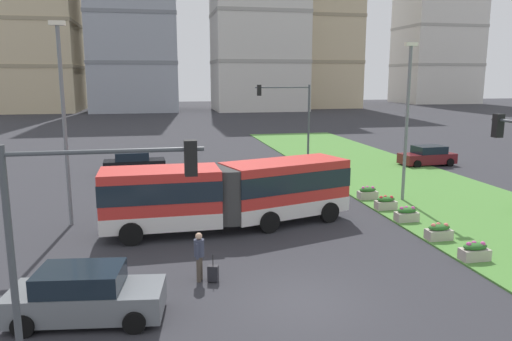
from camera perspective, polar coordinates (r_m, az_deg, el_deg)
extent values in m
plane|color=#2D2D33|center=(16.15, 5.43, -14.95)|extent=(260.00, 260.00, 0.00)
cube|color=#4C8438|center=(29.69, 22.02, -3.56)|extent=(10.00, 70.00, 0.08)
cube|color=red|center=(24.03, 3.35, -1.90)|extent=(6.47, 4.17, 2.55)
cube|color=silver|center=(24.25, 3.33, -4.03)|extent=(6.50, 4.20, 0.70)
cube|color=#19232D|center=(23.94, 3.36, -0.91)|extent=(6.52, 4.22, 0.90)
cube|color=red|center=(22.35, -10.99, -3.05)|extent=(5.23, 2.56, 2.55)
cube|color=silver|center=(22.59, -10.91, -5.33)|extent=(5.25, 2.58, 0.70)
cube|color=#19232D|center=(22.25, -11.03, -1.99)|extent=(5.27, 2.60, 0.90)
cylinder|color=#383838|center=(22.61, -3.11, -2.71)|extent=(2.40, 2.40, 2.45)
cylinder|color=black|center=(26.29, 5.20, -3.56)|extent=(1.04, 0.57, 1.00)
cylinder|color=black|center=(24.33, 8.50, -4.81)|extent=(1.04, 0.57, 1.00)
cylinder|color=black|center=(24.60, -1.40, -4.52)|extent=(1.04, 0.57, 1.00)
cylinder|color=black|center=(22.50, 1.55, -5.99)|extent=(1.04, 0.57, 1.00)
cylinder|color=black|center=(23.89, -14.09, -5.32)|extent=(1.00, 0.29, 1.00)
cylinder|color=black|center=(21.49, -14.28, -7.15)|extent=(1.00, 0.29, 1.00)
sphere|color=#F9EFC6|center=(26.63, 7.81, -2.76)|extent=(0.24, 0.24, 0.24)
sphere|color=#F9EFC6|center=(25.25, 10.25, -3.59)|extent=(0.24, 0.24, 0.24)
cube|color=slate|center=(15.62, -18.99, -14.09)|extent=(4.60, 2.36, 0.80)
cube|color=black|center=(15.39, -19.71, -11.69)|extent=(2.57, 1.98, 0.60)
cylinder|color=black|center=(16.22, -12.83, -13.81)|extent=(0.66, 0.30, 0.64)
cylinder|color=black|center=(14.63, -13.93, -16.72)|extent=(0.66, 0.30, 0.64)
cylinder|color=black|center=(16.94, -23.18, -13.34)|extent=(0.66, 0.30, 0.64)
cylinder|color=black|center=(15.42, -25.42, -15.99)|extent=(0.66, 0.30, 0.64)
cube|color=maroon|center=(41.72, 19.21, 1.35)|extent=(4.53, 2.15, 0.80)
cube|color=black|center=(41.70, 19.44, 2.30)|extent=(2.51, 1.87, 0.60)
cylinder|color=black|center=(40.18, 18.18, 0.69)|extent=(0.66, 0.27, 0.64)
cylinder|color=black|center=(41.65, 16.79, 1.11)|extent=(0.66, 0.27, 0.64)
cylinder|color=black|center=(41.94, 21.57, 0.88)|extent=(0.66, 0.27, 0.64)
cylinder|color=black|center=(43.35, 20.13, 1.28)|extent=(0.66, 0.27, 0.64)
cube|color=black|center=(37.41, -13.88, 0.61)|extent=(4.48, 2.00, 0.80)
cube|color=black|center=(37.30, -14.16, 1.65)|extent=(2.45, 1.79, 0.60)
cylinder|color=black|center=(38.37, -11.64, 0.56)|extent=(0.65, 0.25, 0.64)
cylinder|color=black|center=(36.60, -11.51, 0.07)|extent=(0.65, 0.25, 0.64)
cylinder|color=black|center=(38.37, -16.12, 0.35)|extent=(0.65, 0.25, 0.64)
cylinder|color=black|center=(36.60, -16.20, -0.14)|extent=(0.65, 0.25, 0.64)
cylinder|color=#4C4238|center=(17.63, -6.48, -11.08)|extent=(0.16, 0.16, 0.90)
cylinder|color=#4C4238|center=(17.45, -6.65, -11.32)|extent=(0.16, 0.16, 0.90)
cylinder|color=#383D51|center=(17.28, -6.62, -8.89)|extent=(0.36, 0.36, 0.60)
sphere|color=tan|center=(17.14, -6.65, -7.57)|extent=(0.24, 0.24, 0.24)
cylinder|color=#383D51|center=(17.51, -6.40, -8.79)|extent=(0.10, 0.10, 0.55)
cylinder|color=#383D51|center=(17.08, -6.83, -9.31)|extent=(0.10, 0.10, 0.55)
cube|color=#232328|center=(17.45, -4.99, -11.78)|extent=(0.42, 0.35, 0.56)
cylinder|color=black|center=(17.27, -5.02, -10.28)|extent=(0.03, 0.03, 0.40)
cube|color=#B7AD9E|center=(20.89, 23.99, -8.87)|extent=(1.10, 0.56, 0.44)
ellipsoid|color=#2D6B28|center=(20.79, 24.06, -8.04)|extent=(0.99, 0.50, 0.28)
sphere|color=#D14C99|center=(20.61, 23.44, -7.87)|extent=(0.20, 0.20, 0.20)
sphere|color=#D14C99|center=(20.82, 23.95, -7.71)|extent=(0.20, 0.20, 0.20)
sphere|color=#D14C99|center=(20.88, 24.81, -7.74)|extent=(0.20, 0.20, 0.20)
cube|color=#B7AD9E|center=(22.82, 20.42, -6.97)|extent=(1.10, 0.56, 0.44)
ellipsoid|color=#2D6B28|center=(22.73, 20.47, -6.20)|extent=(0.99, 0.50, 0.28)
sphere|color=#EF7566|center=(22.56, 19.88, -6.03)|extent=(0.20, 0.20, 0.20)
sphere|color=#EF7566|center=(22.77, 20.38, -5.91)|extent=(0.20, 0.20, 0.20)
sphere|color=#EF7566|center=(22.80, 21.17, -5.94)|extent=(0.20, 0.20, 0.20)
cube|color=#B7AD9E|center=(25.14, 17.05, -5.14)|extent=(1.10, 0.56, 0.44)
ellipsoid|color=#2D6B28|center=(25.06, 17.09, -4.44)|extent=(0.99, 0.50, 0.28)
sphere|color=#D14C99|center=(24.90, 16.53, -4.26)|extent=(0.20, 0.20, 0.20)
sphere|color=#D14C99|center=(25.10, 17.01, -4.17)|extent=(0.20, 0.20, 0.20)
sphere|color=#D14C99|center=(25.12, 17.73, -4.20)|extent=(0.20, 0.20, 0.20)
cube|color=#B7AD9E|center=(27.05, 14.80, -3.90)|extent=(1.10, 0.56, 0.44)
ellipsoid|color=#2D6B28|center=(26.98, 14.83, -3.24)|extent=(0.99, 0.50, 0.28)
sphere|color=red|center=(26.83, 14.31, -3.07)|extent=(0.20, 0.20, 0.20)
sphere|color=red|center=(27.02, 14.77, -3.00)|extent=(0.20, 0.20, 0.20)
sphere|color=red|center=(27.03, 15.43, -3.03)|extent=(0.20, 0.20, 0.20)
cube|color=#B7AD9E|center=(29.08, 12.80, -2.79)|extent=(1.10, 0.56, 0.44)
ellipsoid|color=#2D6B28|center=(29.01, 12.82, -2.18)|extent=(0.99, 0.50, 0.28)
sphere|color=#D14C99|center=(28.87, 12.32, -2.01)|extent=(0.20, 0.20, 0.20)
sphere|color=#D14C99|center=(29.06, 12.77, -1.95)|extent=(0.20, 0.20, 0.20)
sphere|color=#D14C99|center=(29.05, 13.38, -1.98)|extent=(0.20, 0.20, 0.20)
cube|color=#B7AD9E|center=(33.48, 9.38, -0.88)|extent=(1.10, 0.56, 0.44)
ellipsoid|color=#2D6B28|center=(33.42, 9.40, -0.35)|extent=(0.99, 0.50, 0.28)
sphere|color=orange|center=(33.31, 8.95, -0.20)|extent=(0.20, 0.20, 0.20)
sphere|color=orange|center=(33.48, 9.36, -0.15)|extent=(0.20, 0.20, 0.20)
sphere|color=orange|center=(33.45, 9.89, -0.18)|extent=(0.20, 0.20, 0.20)
cylinder|color=#474C51|center=(12.09, -26.36, -10.65)|extent=(0.16, 0.16, 5.62)
cylinder|color=#474C51|center=(11.05, -16.95, 2.12)|extent=(4.20, 0.10, 0.10)
cube|color=black|center=(11.06, -7.58, 1.44)|extent=(0.28, 0.28, 0.80)
sphere|color=red|center=(11.02, -7.61, 2.73)|extent=(0.16, 0.16, 0.16)
sphere|color=yellow|center=(11.06, -7.58, 1.39)|extent=(0.16, 0.16, 0.16)
sphere|color=green|center=(11.10, -7.55, 0.07)|extent=(0.16, 0.16, 0.16)
cylinder|color=#474C51|center=(37.84, 6.11, 5.00)|extent=(0.16, 0.16, 6.43)
cylinder|color=#474C51|center=(37.09, 3.10, 9.60)|extent=(4.16, 0.10, 0.10)
cube|color=black|center=(36.68, 0.37, 9.29)|extent=(0.28, 0.28, 0.80)
sphere|color=red|center=(36.68, 0.37, 9.68)|extent=(0.16, 0.16, 0.16)
sphere|color=yellow|center=(36.68, 0.37, 9.27)|extent=(0.16, 0.16, 0.16)
sphere|color=green|center=(36.69, 0.37, 8.87)|extent=(0.16, 0.16, 0.16)
cube|color=black|center=(18.69, 26.25, 4.68)|extent=(0.28, 0.28, 0.80)
sphere|color=red|center=(18.67, 26.31, 5.44)|extent=(0.16, 0.16, 0.16)
sphere|color=yellow|center=(18.69, 26.24, 4.65)|extent=(0.16, 0.16, 0.16)
sphere|color=green|center=(18.71, 26.18, 3.86)|extent=(0.16, 0.16, 0.16)
cylinder|color=slate|center=(24.55, -21.29, 4.53)|extent=(0.18, 0.18, 9.26)
cube|color=white|center=(24.55, -22.07, 15.57)|extent=(0.70, 0.28, 0.20)
cylinder|color=slate|center=(28.78, 17.05, 4.98)|extent=(0.18, 0.18, 8.64)
cube|color=white|center=(28.70, 17.55, 13.79)|extent=(0.70, 0.28, 0.20)
cube|color=#9C8D6E|center=(112.37, -25.18, 10.83)|extent=(21.16, 18.43, 0.70)
cube|color=#9C8D6E|center=(112.86, -25.55, 15.21)|extent=(21.16, 18.43, 0.70)
cube|color=gray|center=(107.88, -13.96, 11.95)|extent=(17.38, 18.96, 0.70)
cube|color=gray|center=(108.53, -14.19, 16.90)|extent=(17.38, 18.96, 0.70)
cube|color=#A4A099|center=(105.89, 0.29, 12.47)|extent=(18.97, 14.71, 0.70)
cube|color=#A4A099|center=(106.61, 0.30, 17.69)|extent=(18.97, 14.71, 0.70)
cube|color=#9C8D6E|center=(119.80, 7.10, 12.28)|extent=(15.77, 19.63, 0.70)
cube|color=#9C8D6E|center=(120.48, 7.21, 17.00)|extent=(15.77, 19.63, 0.70)
cube|color=silver|center=(145.66, 20.46, 17.02)|extent=(19.18, 16.01, 48.81)
cube|color=#A4A099|center=(144.65, 20.08, 11.40)|extent=(19.38, 16.21, 0.70)
cube|color=#A4A099|center=(145.18, 20.34, 15.25)|extent=(19.38, 16.21, 0.70)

